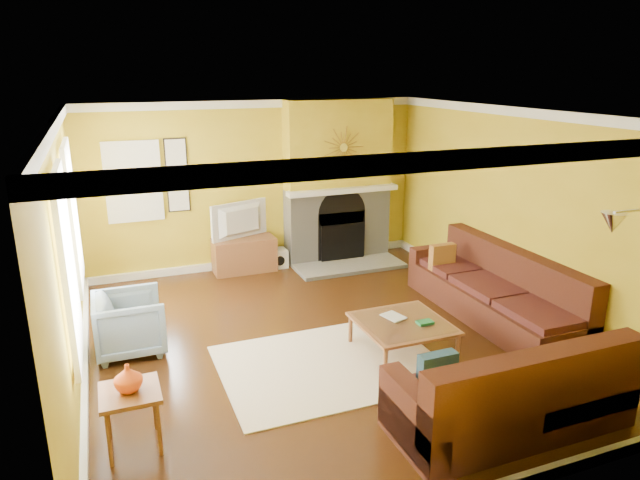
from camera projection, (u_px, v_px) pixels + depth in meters
name	position (u px, v px, depth m)	size (l,w,h in m)	color
floor	(324.00, 339.00, 6.98)	(5.50, 6.00, 0.02)	#4C2910
ceiling	(325.00, 113.00, 6.19)	(5.50, 6.00, 0.02)	white
wall_back	(256.00, 185.00, 9.27)	(5.50, 0.02, 2.70)	gold
wall_front	(487.00, 346.00, 3.90)	(5.50, 0.02, 2.70)	gold
wall_left	(65.00, 261.00, 5.63)	(0.02, 6.00, 2.70)	gold
wall_right	(518.00, 212.00, 7.55)	(0.02, 6.00, 2.70)	gold
baseboard	(324.00, 334.00, 6.96)	(5.50, 6.00, 0.12)	white
crown_molding	(325.00, 119.00, 6.21)	(5.50, 6.00, 0.12)	white
window_left_near	(71.00, 215.00, 6.76)	(0.06, 1.22, 1.72)	white
window_left_far	(66.00, 265.00, 5.06)	(0.06, 1.22, 1.72)	white
window_back	(133.00, 182.00, 8.51)	(0.82, 0.06, 1.22)	white
wall_art	(177.00, 175.00, 8.73)	(0.34, 0.04, 1.14)	white
fireplace	(337.00, 182.00, 9.55)	(1.80, 0.40, 2.70)	gray
mantel	(343.00, 190.00, 9.37)	(1.92, 0.22, 0.08)	white
hearth	(350.00, 266.00, 9.44)	(1.80, 0.70, 0.06)	gray
sunburst	(343.00, 148.00, 9.18)	(0.70, 0.04, 0.70)	olive
rug	(330.00, 364.00, 6.35)	(2.40, 1.80, 0.02)	beige
sectional_sofa	(450.00, 313.00, 6.63)	(2.93, 3.90, 0.90)	#4D2218
coffee_table	(402.00, 337.00, 6.58)	(1.00, 1.00, 0.40)	white
media_console	(244.00, 255.00, 9.24)	(1.00, 0.45, 0.55)	brown
tv	(243.00, 221.00, 9.07)	(1.02, 0.13, 0.59)	black
subwoofer	(277.00, 258.00, 9.47)	(0.30, 0.30, 0.30)	white
armchair	(130.00, 323.00, 6.57)	(0.76, 0.78, 0.71)	gray
side_table	(133.00, 419.00, 4.91)	(0.50, 0.50, 0.55)	brown
vase	(128.00, 378.00, 4.80)	(0.24, 0.24, 0.25)	#EC5018
book	(387.00, 319.00, 6.55)	(0.20, 0.27, 0.03)	white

